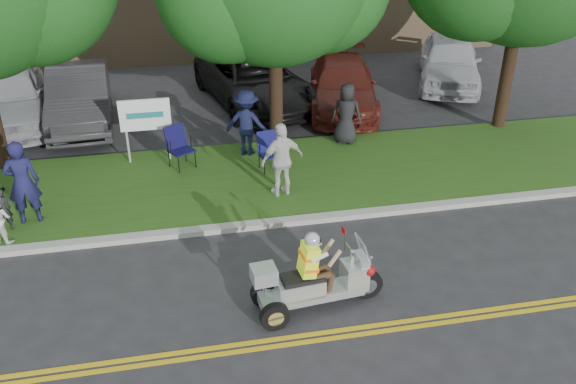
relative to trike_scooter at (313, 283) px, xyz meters
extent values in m
plane|color=#28282B|center=(0.13, -0.25, -0.54)|extent=(120.00, 120.00, 0.00)
cube|color=gold|center=(0.13, -0.83, -0.54)|extent=(60.00, 0.10, 0.01)
cube|color=gold|center=(0.13, -0.67, -0.54)|extent=(60.00, 0.10, 0.01)
cube|color=#A8A89E|center=(0.13, 2.80, -0.48)|extent=(60.00, 0.25, 0.12)
cube|color=#275216|center=(0.13, 4.95, -0.49)|extent=(60.00, 4.00, 0.10)
cylinder|color=#332114|center=(0.63, 6.95, 1.56)|extent=(0.36, 0.36, 4.20)
cylinder|color=#332114|center=(7.13, 6.75, 1.84)|extent=(0.36, 0.36, 4.76)
cylinder|color=silver|center=(-3.27, 6.35, 0.01)|extent=(0.06, 0.06, 1.10)
cylinder|color=silver|center=(-2.27, 6.35, 0.01)|extent=(0.06, 0.06, 1.10)
cube|color=white|center=(-2.77, 6.35, 0.81)|extent=(1.25, 0.06, 0.80)
cylinder|color=black|center=(1.03, 0.10, -0.27)|extent=(0.55, 0.18, 0.54)
cylinder|color=black|center=(-0.74, -0.40, -0.29)|extent=(0.52, 0.18, 0.51)
cylinder|color=black|center=(-0.80, 0.25, -0.29)|extent=(0.52, 0.18, 0.51)
cube|color=silver|center=(0.04, 0.01, -0.24)|extent=(1.75, 0.58, 0.16)
cube|color=silver|center=(-0.23, -0.02, -0.05)|extent=(0.85, 0.49, 0.32)
cube|color=black|center=(-0.18, -0.02, 0.14)|extent=(0.76, 0.45, 0.09)
cube|color=silver|center=(0.76, 0.08, 0.00)|extent=(0.45, 0.47, 0.50)
cube|color=silver|center=(0.89, 0.09, 0.52)|extent=(0.21, 0.43, 0.44)
cube|color=silver|center=(-0.86, -0.08, 0.36)|extent=(0.44, 0.42, 0.27)
sphere|color=#B20C0F|center=(0.98, -0.03, 0.16)|extent=(0.20, 0.20, 0.20)
cube|color=#D6F81A|center=(-0.09, -0.01, 0.50)|extent=(0.34, 0.39, 0.59)
sphere|color=silver|center=(-0.03, 0.00, 0.88)|extent=(0.26, 0.26, 0.26)
cylinder|color=black|center=(-0.02, 4.98, -0.24)|extent=(0.03, 0.03, 0.40)
cylinder|color=black|center=(0.41, 5.06, -0.24)|extent=(0.03, 0.03, 0.40)
cylinder|color=black|center=(-0.09, 5.38, -0.24)|extent=(0.03, 0.03, 0.40)
cylinder|color=black|center=(0.34, 5.45, -0.24)|extent=(0.03, 0.03, 0.40)
cube|color=#111250|center=(0.16, 5.22, -0.03)|extent=(0.57, 0.53, 0.04)
cube|color=#111250|center=(0.12, 5.43, 0.24)|extent=(0.52, 0.23, 0.54)
cylinder|color=black|center=(-2.06, 5.48, -0.22)|extent=(0.03, 0.03, 0.44)
cylinder|color=black|center=(-1.64, 5.72, -0.22)|extent=(0.03, 0.03, 0.44)
cylinder|color=black|center=(-2.28, 5.87, -0.22)|extent=(0.03, 0.03, 0.44)
cylinder|color=black|center=(-1.86, 6.10, -0.22)|extent=(0.03, 0.03, 0.44)
cube|color=#0E0D3D|center=(-1.96, 5.79, 0.01)|extent=(0.73, 0.71, 0.04)
cube|color=#0E0D3D|center=(-2.08, 6.00, 0.31)|extent=(0.56, 0.42, 0.60)
imported|color=#191946|center=(-5.27, 3.84, 0.49)|extent=(0.73, 0.52, 1.86)
imported|color=silver|center=(0.22, 3.96, 0.43)|extent=(1.09, 0.67, 1.74)
imported|color=#141839|center=(-0.25, 6.26, 0.43)|extent=(1.28, 1.04, 1.73)
imported|color=black|center=(2.44, 6.45, 0.39)|extent=(0.96, 0.83, 1.66)
imported|color=black|center=(-5.70, 3.55, 0.05)|extent=(0.42, 0.37, 0.97)
imported|color=#ADAEB4|center=(-6.69, 9.91, 0.32)|extent=(2.79, 5.31, 1.72)
imported|color=#2E2D30|center=(-4.71, 9.61, 0.26)|extent=(2.03, 4.97, 1.60)
imported|color=black|center=(0.50, 10.18, 0.22)|extent=(3.69, 5.96, 1.54)
imported|color=#541B13|center=(3.16, 9.31, 0.17)|extent=(3.04, 5.23, 1.43)
imported|color=silver|center=(7.34, 10.72, 0.28)|extent=(3.68, 5.24, 1.66)
camera|label=1|loc=(-2.06, -8.12, 6.41)|focal=38.00mm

